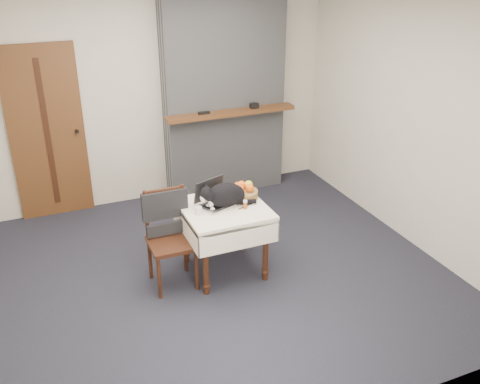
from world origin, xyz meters
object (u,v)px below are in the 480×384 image
(door, at_px, (47,134))
(cat, at_px, (226,195))
(pill_bottle, at_px, (245,204))
(chair, at_px, (168,224))
(side_table, at_px, (224,218))
(cream_jar, at_px, (198,211))
(laptop, at_px, (214,199))
(fruit_basket, at_px, (244,192))

(door, bearing_deg, cat, -53.86)
(pill_bottle, bearing_deg, chair, 166.29)
(pill_bottle, bearing_deg, side_table, 148.35)
(pill_bottle, bearing_deg, cream_jar, 172.47)
(side_table, height_order, laptop, laptop)
(pill_bottle, distance_m, fruit_basket, 0.23)
(door, bearing_deg, side_table, -54.56)
(door, distance_m, cream_jar, 2.30)
(chair, bearing_deg, laptop, 3.13)
(pill_bottle, bearing_deg, fruit_basket, 70.16)
(side_table, bearing_deg, fruit_basket, 24.42)
(laptop, xyz_separation_m, pill_bottle, (0.23, -0.19, -0.02))
(side_table, relative_size, fruit_basket, 2.84)
(fruit_basket, height_order, chair, chair)
(door, distance_m, laptop, 2.29)
(door, height_order, side_table, door)
(laptop, height_order, cream_jar, laptop)
(cream_jar, distance_m, fruit_basket, 0.54)
(laptop, xyz_separation_m, cream_jar, (-0.21, -0.13, -0.02))
(cat, distance_m, chair, 0.60)
(fruit_basket, relative_size, chair, 0.30)
(chair, bearing_deg, cat, -4.43)
(pill_bottle, bearing_deg, door, 127.19)
(door, bearing_deg, chair, -65.62)
(door, relative_size, chair, 2.15)
(door, xyz_separation_m, cream_jar, (1.11, -1.99, -0.26))
(door, relative_size, cream_jar, 27.49)
(fruit_basket, bearing_deg, laptop, -175.01)
(cream_jar, xyz_separation_m, fruit_basket, (0.52, 0.16, 0.03))
(door, distance_m, pill_bottle, 2.58)
(fruit_basket, xyz_separation_m, chair, (-0.78, -0.05, -0.17))
(side_table, xyz_separation_m, cream_jar, (-0.27, -0.05, 0.15))
(door, height_order, pill_bottle, door)
(pill_bottle, xyz_separation_m, fruit_basket, (0.08, 0.22, 0.02))
(side_table, bearing_deg, laptop, 125.63)
(side_table, height_order, fruit_basket, fruit_basket)
(side_table, xyz_separation_m, pill_bottle, (0.17, -0.11, 0.16))
(side_table, relative_size, cream_jar, 10.72)
(laptop, bearing_deg, cat, -59.92)
(door, xyz_separation_m, chair, (0.85, -1.88, -0.41))
(cat, height_order, cream_jar, cat)
(side_table, bearing_deg, door, 125.44)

